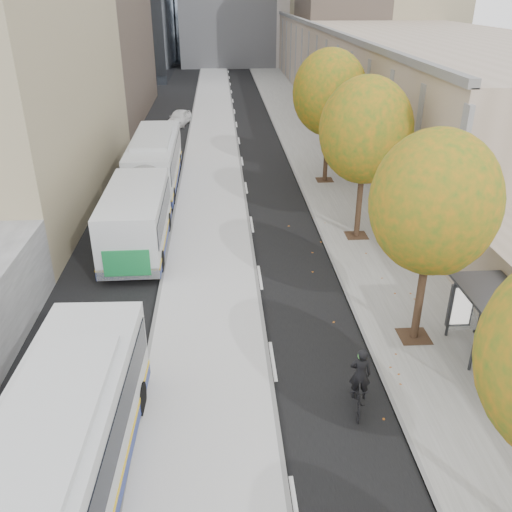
{
  "coord_description": "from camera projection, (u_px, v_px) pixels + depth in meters",
  "views": [
    {
      "loc": [
        -3.23,
        -2.93,
        11.45
      ],
      "look_at": [
        -2.02,
        15.1,
        2.5
      ],
      "focal_mm": 38.0,
      "sensor_mm": 36.0,
      "label": 1
    }
  ],
  "objects": [
    {
      "name": "tree_e",
      "position": [
        330.0,
        93.0,
        33.31
      ],
      "size": [
        4.6,
        4.6,
        7.92
      ],
      "color": "black",
      "rests_on": "sidewalk"
    },
    {
      "name": "bus_far",
      "position": [
        148.0,
        181.0,
        30.58
      ],
      "size": [
        2.85,
        18.47,
        3.08
      ],
      "rotation": [
        0.0,
        0.0,
        0.01
      ],
      "color": "#BABEC1",
      "rests_on": "ground"
    },
    {
      "name": "tree_c",
      "position": [
        434.0,
        203.0,
        17.41
      ],
      "size": [
        4.2,
        4.2,
        7.28
      ],
      "color": "black",
      "rests_on": "sidewalk"
    },
    {
      "name": "bus_shelter",
      "position": [
        508.0,
        316.0,
        17.07
      ],
      "size": [
        1.9,
        4.4,
        2.53
      ],
      "color": "#383A3F",
      "rests_on": "sidewalk"
    },
    {
      "name": "distant_car",
      "position": [
        179.0,
        118.0,
        50.37
      ],
      "size": [
        2.37,
        4.17,
        1.34
      ],
      "primitive_type": "imported",
      "rotation": [
        0.0,
        0.0,
        -0.21
      ],
      "color": "white",
      "rests_on": "ground"
    },
    {
      "name": "cyclist",
      "position": [
        359.0,
        388.0,
        16.06
      ],
      "size": [
        0.79,
        1.77,
        2.19
      ],
      "rotation": [
        0.0,
        0.0,
        -0.19
      ],
      "color": "black",
      "rests_on": "ground"
    },
    {
      "name": "building_tan",
      "position": [
        375.0,
        58.0,
        64.28
      ],
      "size": [
        18.0,
        92.0,
        8.0
      ],
      "primitive_type": "cube",
      "color": "tan",
      "rests_on": "ground"
    },
    {
      "name": "sidewalk",
      "position": [
        322.0,
        163.0,
        39.42
      ],
      "size": [
        4.75,
        150.0,
        0.08
      ],
      "primitive_type": "cube",
      "color": "gray",
      "rests_on": "ground"
    },
    {
      "name": "bus_platform",
      "position": [
        212.0,
        165.0,
        38.93
      ],
      "size": [
        4.25,
        150.0,
        0.15
      ],
      "primitive_type": "cube",
      "color": "#BCBCBC",
      "rests_on": "ground"
    },
    {
      "name": "tree_d",
      "position": [
        366.0,
        131.0,
        25.36
      ],
      "size": [
        4.4,
        4.4,
        7.6
      ],
      "color": "black",
      "rests_on": "sidewalk"
    }
  ]
}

